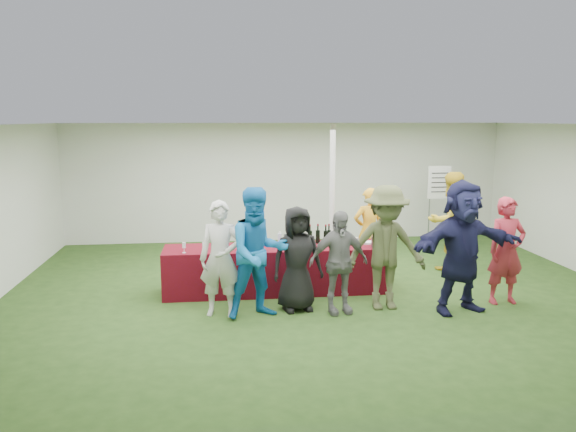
{
  "coord_description": "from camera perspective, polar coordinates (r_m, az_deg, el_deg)",
  "views": [
    {
      "loc": [
        -1.49,
        -8.75,
        2.8
      ],
      "look_at": [
        -0.44,
        0.07,
        1.25
      ],
      "focal_mm": 35.0,
      "sensor_mm": 36.0,
      "label": 1
    }
  ],
  "objects": [
    {
      "name": "tent",
      "position": [
        10.25,
        4.49,
        1.73
      ],
      "size": [
        10.0,
        10.0,
        10.0
      ],
      "color": "white",
      "rests_on": "ground"
    },
    {
      "name": "serving_table",
      "position": [
        9.19,
        -1.24,
        -5.41
      ],
      "size": [
        3.6,
        0.8,
        0.75
      ],
      "primitive_type": "cube",
      "color": "#52090A",
      "rests_on": "ground"
    },
    {
      "name": "customer_2",
      "position": [
        8.23,
        0.94,
        -4.36
      ],
      "size": [
        0.83,
        0.62,
        1.55
      ],
      "primitive_type": "imported",
      "rotation": [
        0.0,
        0.0,
        0.18
      ],
      "color": "black",
      "rests_on": "ground"
    },
    {
      "name": "dump_bucket",
      "position": [
        9.17,
        9.15,
        -2.58
      ],
      "size": [
        0.23,
        0.23,
        0.18
      ],
      "primitive_type": "cylinder",
      "color": "slate",
      "rests_on": "serving_table"
    },
    {
      "name": "customer_6",
      "position": [
        9.14,
        21.3,
        -3.31
      ],
      "size": [
        0.62,
        0.43,
        1.64
      ],
      "primitive_type": "imported",
      "rotation": [
        0.0,
        0.0,
        0.06
      ],
      "color": "#AB2636",
      "rests_on": "ground"
    },
    {
      "name": "staff_back",
      "position": [
        10.84,
        16.14,
        -0.5
      ],
      "size": [
        1.03,
        0.88,
        1.83
      ],
      "primitive_type": "imported",
      "rotation": [
        0.0,
        0.0,
        3.37
      ],
      "color": "gold",
      "rests_on": "ground"
    },
    {
      "name": "customer_0",
      "position": [
        8.04,
        -6.85,
        -4.33
      ],
      "size": [
        0.67,
        0.51,
        1.66
      ],
      "primitive_type": "imported",
      "rotation": [
        0.0,
        0.0,
        -0.2
      ],
      "color": "beige",
      "rests_on": "ground"
    },
    {
      "name": "ground",
      "position": [
        9.31,
        2.79,
        -7.62
      ],
      "size": [
        60.0,
        60.0,
        0.0
      ],
      "primitive_type": "plane",
      "color": "#284719",
      "rests_on": "ground"
    },
    {
      "name": "wine_list_sign",
      "position": [
        12.44,
        15.1,
        2.7
      ],
      "size": [
        0.5,
        0.03,
        1.8
      ],
      "color": "slate",
      "rests_on": "ground"
    },
    {
      "name": "wine_glasses",
      "position": [
        8.79,
        -4.0,
        -2.87
      ],
      "size": [
        2.8,
        0.12,
        0.16
      ],
      "color": "silver",
      "rests_on": "serving_table"
    },
    {
      "name": "customer_5",
      "position": [
        8.48,
        17.26,
        -3.0
      ],
      "size": [
        1.89,
        0.99,
        1.94
      ],
      "primitive_type": "imported",
      "rotation": [
        0.0,
        0.0,
        0.24
      ],
      "color": "#161739",
      "rests_on": "ground"
    },
    {
      "name": "staff_pourer",
      "position": [
        10.16,
        8.21,
        -1.59
      ],
      "size": [
        0.62,
        0.45,
        1.59
      ],
      "primitive_type": "imported",
      "rotation": [
        0.0,
        0.0,
        3.26
      ],
      "color": "gold",
      "rests_on": "ground"
    },
    {
      "name": "customer_3",
      "position": [
        8.13,
        5.15,
        -4.7
      ],
      "size": [
        0.93,
        0.51,
        1.51
      ],
      "primitive_type": "imported",
      "rotation": [
        0.0,
        0.0,
        0.16
      ],
      "color": "slate",
      "rests_on": "ground"
    },
    {
      "name": "bar_towel",
      "position": [
        9.42,
        8.35,
        -2.68
      ],
      "size": [
        0.25,
        0.18,
        0.03
      ],
      "primitive_type": "cube",
      "color": "white",
      "rests_on": "serving_table"
    },
    {
      "name": "customer_1",
      "position": [
        7.91,
        -3.02,
        -3.78
      ],
      "size": [
        1.06,
        0.91,
        1.86
      ],
      "primitive_type": "imported",
      "rotation": [
        0.0,
        0.0,
        0.26
      ],
      "color": "#1469B1",
      "rests_on": "ground"
    },
    {
      "name": "water_bottle",
      "position": [
        9.16,
        -0.85,
        -2.37
      ],
      "size": [
        0.07,
        0.07,
        0.23
      ],
      "color": "silver",
      "rests_on": "serving_table"
    },
    {
      "name": "wine_bottles",
      "position": [
        9.3,
        2.81,
        -2.09
      ],
      "size": [
        0.83,
        0.14,
        0.32
      ],
      "color": "black",
      "rests_on": "serving_table"
    },
    {
      "name": "customer_4",
      "position": [
        8.37,
        9.91,
        -3.19
      ],
      "size": [
        1.2,
        0.7,
        1.85
      ],
      "primitive_type": "imported",
      "rotation": [
        0.0,
        0.0,
        0.01
      ],
      "color": "#464C2C",
      "rests_on": "ground"
    }
  ]
}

